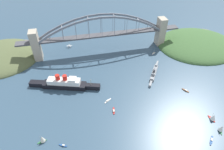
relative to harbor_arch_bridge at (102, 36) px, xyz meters
name	(u,v)px	position (x,y,z in m)	size (l,w,h in m)	color
ground_plane	(102,51)	(0.00, 0.00, -29.53)	(1400.00, 1400.00, 0.00)	#334C60
harbor_arch_bridge	(102,36)	(0.00, 0.00, 0.00)	(279.05, 18.01, 67.45)	#ADA38E
headland_west_shore	(197,44)	(-179.75, 17.95, -29.53)	(148.38, 130.52, 26.89)	#3D6033
headland_east_shore	(2,57)	(173.48, -19.11, -29.53)	(133.60, 124.00, 26.56)	#515B38
ocean_liner	(64,84)	(70.20, 81.77, -23.02)	(99.66, 38.36, 21.43)	black
naval_cruiser	(154,73)	(-65.82, 83.40, -26.50)	(37.36, 55.51, 17.34)	gray
seaplane_taxiing_near_bridge	(69,46)	(57.10, -26.09, -27.65)	(9.67, 7.10, 4.88)	#B7B7B2
small_boat_0	(212,140)	(-84.05, 205.43, -28.84)	(9.72, 10.26, 1.90)	#234C8C
small_boat_1	(154,53)	(-87.84, 28.99, -28.73)	(8.26, 6.13, 2.22)	silver
small_boat_2	(221,128)	(-101.24, 196.44, -24.90)	(6.54, 9.24, 9.92)	#2D6B3D
small_boat_3	(63,145)	(75.71, 175.55, -28.83)	(8.75, 5.37, 1.96)	#234C8C
small_boat_4	(114,111)	(11.60, 140.84, -28.87)	(3.72, 11.77, 1.87)	#B2231E
small_boat_5	(213,117)	(-101.77, 180.60, -24.76)	(6.87, 11.04, 10.41)	#B2231E
small_boat_6	(108,101)	(15.67, 122.70, -28.81)	(10.48, 7.79, 2.05)	silver
small_boat_7	(186,90)	(-95.43, 127.61, -28.79)	(6.84, 9.81, 2.05)	brown
small_boat_8	(42,139)	(97.06, 165.36, -24.39)	(9.95, 6.67, 11.19)	#2D6B3D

